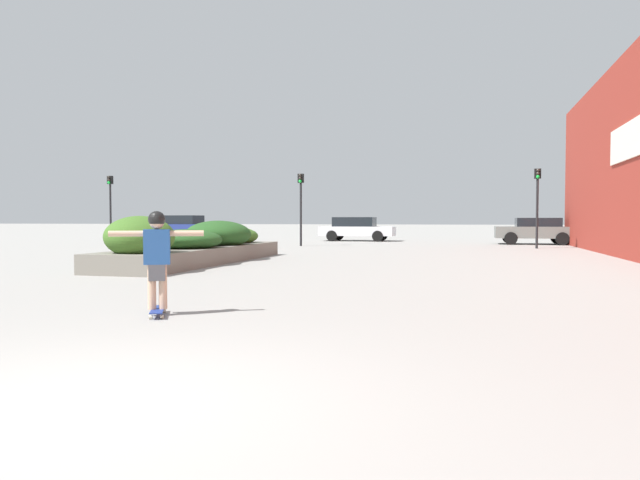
% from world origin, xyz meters
% --- Properties ---
extents(ground_plane, '(300.00, 300.00, 0.00)m').
position_xyz_m(ground_plane, '(0.00, 0.00, 0.00)').
color(ground_plane, gray).
extents(planter_box, '(2.16, 8.80, 1.41)m').
position_xyz_m(planter_box, '(-5.39, 12.45, 0.57)').
color(planter_box, slate).
rests_on(planter_box, ground_plane).
extents(skateboard, '(0.48, 0.73, 0.09)m').
position_xyz_m(skateboard, '(-1.54, 3.60, 0.07)').
color(skateboard, navy).
rests_on(skateboard, ground_plane).
extents(skateboarder, '(1.16, 0.63, 1.34)m').
position_xyz_m(skateboarder, '(-1.54, 3.60, 0.91)').
color(skateboarder, tan).
rests_on(skateboarder, skateboard).
extents(car_leftmost, '(4.21, 1.92, 1.57)m').
position_xyz_m(car_leftmost, '(-14.26, 27.63, 0.83)').
color(car_leftmost, navy).
rests_on(car_leftmost, ground_plane).
extents(car_center_left, '(4.05, 1.99, 1.41)m').
position_xyz_m(car_center_left, '(6.04, 28.88, 0.76)').
color(car_center_left, slate).
rests_on(car_center_left, ground_plane).
extents(car_rightmost, '(4.53, 2.05, 1.47)m').
position_xyz_m(car_rightmost, '(-4.11, 31.26, 0.77)').
color(car_rightmost, silver).
rests_on(car_rightmost, ground_plane).
extents(traffic_light_left, '(0.28, 0.30, 3.59)m').
position_xyz_m(traffic_light_left, '(-5.50, 23.83, 2.44)').
color(traffic_light_left, black).
rests_on(traffic_light_left, ground_plane).
extents(traffic_light_right, '(0.28, 0.30, 3.63)m').
position_xyz_m(traffic_light_right, '(5.61, 24.23, 2.46)').
color(traffic_light_right, black).
rests_on(traffic_light_right, ground_plane).
extents(traffic_light_far_left, '(0.28, 0.30, 3.75)m').
position_xyz_m(traffic_light_far_left, '(-16.76, 24.45, 2.53)').
color(traffic_light_far_left, black).
rests_on(traffic_light_far_left, ground_plane).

